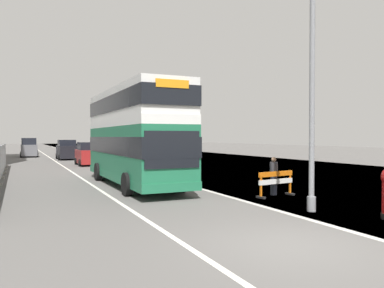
{
  "coord_description": "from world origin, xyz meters",
  "views": [
    {
      "loc": [
        -5.7,
        -6.99,
        2.51
      ],
      "look_at": [
        1.01,
        7.64,
        2.2
      ],
      "focal_mm": 35.62,
      "sensor_mm": 36.0,
      "label": 1
    }
  ],
  "objects_px": {
    "double_decker_bus": "(134,135)",
    "car_receding_mid": "(67,150)",
    "car_oncoming_near": "(88,154)",
    "car_far_side": "(30,147)",
    "pedestrian_at_kerb": "(274,176)",
    "car_receding_far": "(29,148)",
    "roadworks_barrier": "(276,181)",
    "lamppost_foreground": "(312,92)"
  },
  "relations": [
    {
      "from": "roadworks_barrier",
      "to": "car_far_side",
      "type": "xyz_separation_m",
      "value": [
        -8.19,
        48.13,
        0.35
      ]
    },
    {
      "from": "double_decker_bus",
      "to": "car_receding_far",
      "type": "distance_m",
      "value": 32.76
    },
    {
      "from": "pedestrian_at_kerb",
      "to": "car_receding_mid",
      "type": "bearing_deg",
      "value": 99.42
    },
    {
      "from": "roadworks_barrier",
      "to": "car_receding_mid",
      "type": "height_order",
      "value": "car_receding_mid"
    },
    {
      "from": "double_decker_bus",
      "to": "roadworks_barrier",
      "type": "bearing_deg",
      "value": -54.07
    },
    {
      "from": "car_far_side",
      "to": "pedestrian_at_kerb",
      "type": "xyz_separation_m",
      "value": [
        8.38,
        -47.74,
        -0.2
      ]
    },
    {
      "from": "car_receding_mid",
      "to": "car_far_side",
      "type": "xyz_separation_m",
      "value": [
        -3.29,
        17.08,
        -0.01
      ]
    },
    {
      "from": "double_decker_bus",
      "to": "lamppost_foreground",
      "type": "distance_m",
      "value": 9.92
    },
    {
      "from": "car_oncoming_near",
      "to": "car_receding_mid",
      "type": "distance_m",
      "value": 9.86
    },
    {
      "from": "roadworks_barrier",
      "to": "car_receding_far",
      "type": "relative_size",
      "value": 0.42
    },
    {
      "from": "double_decker_bus",
      "to": "car_receding_far",
      "type": "height_order",
      "value": "double_decker_bus"
    },
    {
      "from": "car_receding_mid",
      "to": "car_oncoming_near",
      "type": "bearing_deg",
      "value": -85.75
    },
    {
      "from": "double_decker_bus",
      "to": "car_receding_mid",
      "type": "relative_size",
      "value": 2.38
    },
    {
      "from": "double_decker_bus",
      "to": "car_far_side",
      "type": "bearing_deg",
      "value": 95.15
    },
    {
      "from": "lamppost_foreground",
      "to": "roadworks_barrier",
      "type": "bearing_deg",
      "value": 74.16
    },
    {
      "from": "car_oncoming_near",
      "to": "car_far_side",
      "type": "height_order",
      "value": "car_far_side"
    },
    {
      "from": "double_decker_bus",
      "to": "car_receding_mid",
      "type": "distance_m",
      "value": 25.04
    },
    {
      "from": "car_receding_mid",
      "to": "car_receding_far",
      "type": "distance_m",
      "value": 8.33
    },
    {
      "from": "lamppost_foreground",
      "to": "pedestrian_at_kerb",
      "type": "height_order",
      "value": "lamppost_foreground"
    },
    {
      "from": "roadworks_barrier",
      "to": "car_receding_far",
      "type": "xyz_separation_m",
      "value": [
        -8.57,
        38.53,
        0.43
      ]
    },
    {
      "from": "car_far_side",
      "to": "pedestrian_at_kerb",
      "type": "height_order",
      "value": "car_far_side"
    },
    {
      "from": "car_receding_far",
      "to": "car_receding_mid",
      "type": "bearing_deg",
      "value": -63.84
    },
    {
      "from": "car_oncoming_near",
      "to": "car_far_side",
      "type": "bearing_deg",
      "value": 98.5
    },
    {
      "from": "car_receding_mid",
      "to": "pedestrian_at_kerb",
      "type": "bearing_deg",
      "value": -80.58
    },
    {
      "from": "car_oncoming_near",
      "to": "roadworks_barrier",
      "type": "bearing_deg",
      "value": -78.88
    },
    {
      "from": "car_receding_mid",
      "to": "pedestrian_at_kerb",
      "type": "xyz_separation_m",
      "value": [
        5.09,
        -30.66,
        -0.21
      ]
    },
    {
      "from": "pedestrian_at_kerb",
      "to": "car_far_side",
      "type": "bearing_deg",
      "value": 99.95
    },
    {
      "from": "double_decker_bus",
      "to": "car_receding_mid",
      "type": "bearing_deg",
      "value": 91.15
    },
    {
      "from": "car_oncoming_near",
      "to": "car_far_side",
      "type": "relative_size",
      "value": 0.96
    },
    {
      "from": "car_oncoming_near",
      "to": "car_receding_far",
      "type": "height_order",
      "value": "car_receding_far"
    },
    {
      "from": "double_decker_bus",
      "to": "car_oncoming_near",
      "type": "bearing_deg",
      "value": 89.14
    },
    {
      "from": "car_receding_far",
      "to": "pedestrian_at_kerb",
      "type": "distance_m",
      "value": 39.12
    },
    {
      "from": "roadworks_barrier",
      "to": "pedestrian_at_kerb",
      "type": "height_order",
      "value": "pedestrian_at_kerb"
    },
    {
      "from": "double_decker_bus",
      "to": "pedestrian_at_kerb",
      "type": "relative_size",
      "value": 6.61
    },
    {
      "from": "car_oncoming_near",
      "to": "pedestrian_at_kerb",
      "type": "height_order",
      "value": "car_oncoming_near"
    },
    {
      "from": "lamppost_foreground",
      "to": "car_far_side",
      "type": "xyz_separation_m",
      "value": [
        -7.31,
        51.23,
        -2.98
      ]
    },
    {
      "from": "lamppost_foreground",
      "to": "car_receding_far",
      "type": "distance_m",
      "value": 42.42
    },
    {
      "from": "car_far_side",
      "to": "lamppost_foreground",
      "type": "bearing_deg",
      "value": -81.88
    },
    {
      "from": "double_decker_bus",
      "to": "car_oncoming_near",
      "type": "distance_m",
      "value": 15.24
    },
    {
      "from": "lamppost_foreground",
      "to": "pedestrian_at_kerb",
      "type": "xyz_separation_m",
      "value": [
        1.06,
        3.49,
        -3.18
      ]
    },
    {
      "from": "double_decker_bus",
      "to": "car_receding_far",
      "type": "bearing_deg",
      "value": 97.33
    },
    {
      "from": "car_oncoming_near",
      "to": "car_far_side",
      "type": "distance_m",
      "value": 27.21
    }
  ]
}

